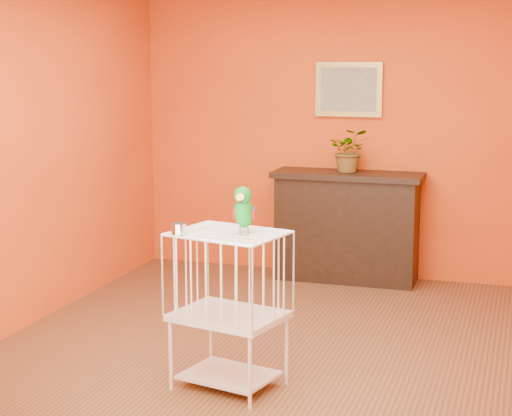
% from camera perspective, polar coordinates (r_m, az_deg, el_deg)
% --- Properties ---
extents(ground, '(4.50, 4.50, 0.00)m').
position_cam_1_polar(ground, '(6.16, 1.62, -9.35)').
color(ground, brown).
rests_on(ground, ground).
extents(room_shell, '(4.50, 4.50, 4.50)m').
position_cam_1_polar(room_shell, '(5.83, 1.69, 5.50)').
color(room_shell, '#E45215').
rests_on(room_shell, ground).
extents(console_cabinet, '(1.36, 0.49, 1.01)m').
position_cam_1_polar(console_cabinet, '(7.91, 6.06, -1.23)').
color(console_cabinet, black).
rests_on(console_cabinet, ground).
extents(potted_plant, '(0.43, 0.46, 0.31)m').
position_cam_1_polar(potted_plant, '(7.85, 6.31, 3.54)').
color(potted_plant, '#26722D').
rests_on(potted_plant, console_cabinet).
extents(framed_picture, '(0.62, 0.04, 0.50)m').
position_cam_1_polar(framed_picture, '(7.97, 6.20, 7.87)').
color(framed_picture, '#AA8F3C').
rests_on(framed_picture, room_shell).
extents(birdcage, '(0.74, 0.63, 0.99)m').
position_cam_1_polar(birdcage, '(5.32, -1.83, -6.68)').
color(birdcage, white).
rests_on(birdcage, ground).
extents(feed_cup, '(0.09, 0.09, 0.06)m').
position_cam_1_polar(feed_cup, '(5.16, -5.19, -1.38)').
color(feed_cup, silver).
rests_on(feed_cup, birdcage).
extents(parrot, '(0.15, 0.27, 0.30)m').
position_cam_1_polar(parrot, '(5.14, -0.81, -0.09)').
color(parrot, '#59544C').
rests_on(parrot, birdcage).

